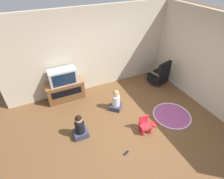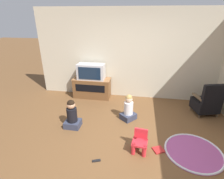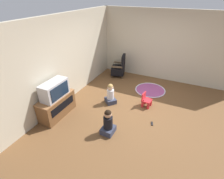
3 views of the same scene
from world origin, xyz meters
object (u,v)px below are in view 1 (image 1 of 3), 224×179
Objects in this scene: child_watching_left at (116,101)px; book at (154,124)px; tv_cabinet at (66,90)px; child_watching_center at (80,127)px; black_armchair at (159,75)px; television at (63,76)px; yellow_kid_chair at (145,126)px; remote_control at (126,153)px.

child_watching_left is 2.60× the size of book.
tv_cabinet is 4.43× the size of book.
tv_cabinet is at bearing 90.01° from child_watching_center.
black_armchair is (3.16, -0.55, 0.03)m from tv_cabinet.
book is (1.90, -0.48, -0.29)m from child_watching_center.
black_armchair is at bearing 19.60° from child_watching_center.
television reaches higher than tv_cabinet.
book is at bearing 17.33° from yellow_kid_chair.
child_watching_left is 0.97× the size of child_watching_center.
television reaches higher than child_watching_center.
television reaches higher than yellow_kid_chair.
yellow_kid_chair is at bearing -18.41° from child_watching_center.
television is 3.24m from black_armchair.
book reaches higher than remote_control.
yellow_kid_chair is at bearing -122.99° from child_watching_left.
black_armchair reaches higher than child_watching_center.
yellow_kid_chair is 1.71× the size of book.
book is at bearing 35.35° from black_armchair.
child_watching_left reaches higher than remote_control.
child_watching_center is at bearing -90.98° from television.
child_watching_center reaches higher than tv_cabinet.
child_watching_center is 1.98m from book.
yellow_kid_chair is (1.51, -2.16, -0.14)m from tv_cabinet.
tv_cabinet is at bearing 105.11° from book.
black_armchair is 2.05m from book.
television is at bearing 90.00° from child_watching_center.
yellow_kid_chair reaches higher than book.
child_watching_left is at bearing -41.37° from television.
black_armchair is 1.34× the size of child_watching_left.
book is (0.66, -1.01, -0.28)m from child_watching_left.
yellow_kid_chair is at bearing 7.97° from remote_control.
black_armchair reaches higher than remote_control.
television is at bearing -24.29° from black_armchair.
child_watching_center is 4.40× the size of remote_control.
book is (1.87, -2.10, -0.30)m from tv_cabinet.
remote_control is (-1.11, -0.45, -0.00)m from book.
black_armchair is 3.37m from child_watching_center.
book is at bearing -105.16° from child_watching_left.
remote_control is at bearing -145.21° from yellow_kid_chair.
child_watching_center is at bearing 3.71° from black_armchair.
television is (0.00, -0.02, 0.52)m from tv_cabinet.
child_watching_center is at bearing 139.26° from book.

